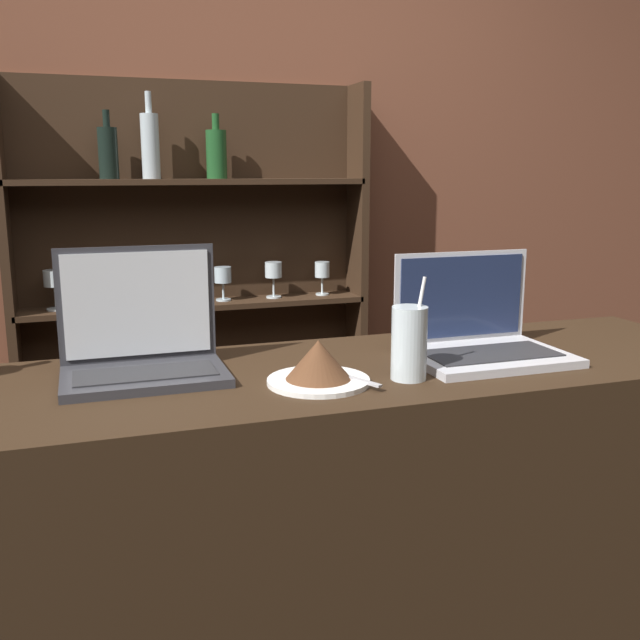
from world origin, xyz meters
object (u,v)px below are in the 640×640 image
object	(u,v)px
cake_plate	(319,365)
laptop_near	(142,346)
laptop_far	(478,336)
water_glass	(409,343)

from	to	relation	value
cake_plate	laptop_near	bearing A→B (deg)	152.78
laptop_far	water_glass	bearing A→B (deg)	-153.31
laptop_near	water_glass	distance (m)	0.53
laptop_near	cake_plate	xyz separation A→B (m)	(0.32, -0.16, -0.02)
water_glass	laptop_near	bearing A→B (deg)	159.12
laptop_near	water_glass	xyz separation A→B (m)	(0.50, -0.19, 0.01)
laptop_near	cake_plate	size ratio (longest dim) A/B	1.58
laptop_near	water_glass	size ratio (longest dim) A/B	1.55
laptop_near	water_glass	world-z (taller)	laptop_near
laptop_far	cake_plate	size ratio (longest dim) A/B	1.68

